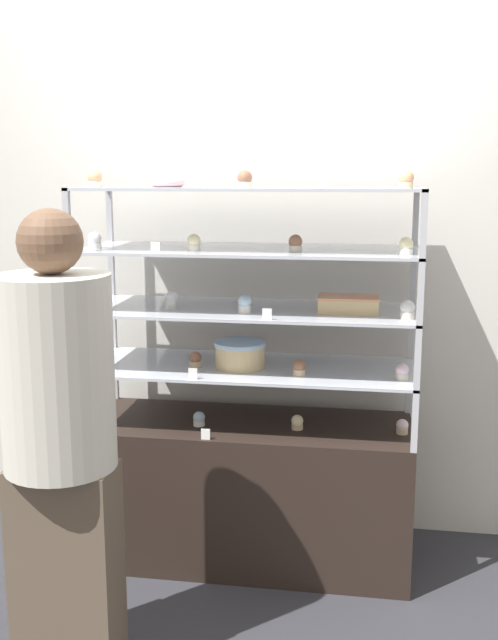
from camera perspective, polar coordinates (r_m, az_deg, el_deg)
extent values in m
plane|color=#2D2D33|center=(3.46, 0.00, -17.50)|extent=(20.00, 20.00, 0.00)
cube|color=silver|center=(3.44, 1.05, 5.21)|extent=(8.00, 0.05, 2.60)
cube|color=black|center=(3.32, 0.00, -12.83)|extent=(1.37, 0.51, 0.62)
cube|color=#B7B7BC|center=(3.55, -10.15, -3.99)|extent=(0.02, 0.02, 0.25)
cube|color=#B7B7BC|center=(3.37, 12.06, -4.91)|extent=(0.02, 0.02, 0.25)
cube|color=#B7B7BC|center=(3.12, -13.07, -6.25)|extent=(0.02, 0.02, 0.25)
cube|color=#B7B7BC|center=(2.91, 12.52, -7.53)|extent=(0.02, 0.02, 0.25)
cube|color=#B7BCC6|center=(3.14, 0.00, -3.64)|extent=(1.37, 0.51, 0.01)
cube|color=#B7B7BC|center=(3.50, -10.29, -0.09)|extent=(0.02, 0.02, 0.25)
cube|color=#B7B7BC|center=(3.31, 12.23, -0.81)|extent=(0.02, 0.02, 0.25)
cube|color=#B7B7BC|center=(3.06, -13.27, -1.84)|extent=(0.02, 0.02, 0.25)
cube|color=#B7B7BC|center=(2.84, 12.73, -2.81)|extent=(0.02, 0.02, 0.25)
cube|color=#B7BCC6|center=(3.08, 0.00, 0.79)|extent=(1.37, 0.51, 0.01)
cube|color=#B7B7BC|center=(3.46, -10.43, 3.91)|extent=(0.02, 0.02, 0.25)
cube|color=#B7B7BC|center=(3.27, 12.41, 3.42)|extent=(0.02, 0.02, 0.25)
cube|color=#B7B7BC|center=(3.01, -13.48, 2.73)|extent=(0.02, 0.02, 0.25)
cube|color=#B7B7BC|center=(2.79, 12.95, 2.10)|extent=(0.02, 0.02, 0.25)
cube|color=#B7BCC6|center=(3.05, 0.00, 5.35)|extent=(1.37, 0.51, 0.01)
cube|color=#B7B7BC|center=(3.44, -10.57, 7.98)|extent=(0.02, 0.02, 0.25)
cube|color=#B7B7BC|center=(3.25, 12.59, 7.72)|extent=(0.02, 0.02, 0.25)
cube|color=#B7B7BC|center=(2.99, -13.69, 7.40)|extent=(0.02, 0.02, 0.25)
cube|color=#B7B7BC|center=(2.76, 13.17, 7.14)|extent=(0.02, 0.02, 0.25)
cube|color=#B7BCC6|center=(3.03, 0.00, 9.98)|extent=(1.37, 0.51, 0.01)
cylinder|color=#DBBC84|center=(3.11, -0.69, -2.78)|extent=(0.20, 0.20, 0.09)
cylinder|color=silver|center=(3.10, -0.69, -1.81)|extent=(0.21, 0.21, 0.02)
cube|color=#DBBC84|center=(3.03, 7.60, 1.13)|extent=(0.24, 0.15, 0.05)
cube|color=#E5996B|center=(3.02, 7.62, 1.72)|extent=(0.24, 0.16, 0.01)
cylinder|color=#CCB28C|center=(3.29, -11.18, -7.33)|extent=(0.05, 0.05, 0.02)
sphere|color=silver|center=(3.28, -11.20, -6.92)|extent=(0.05, 0.05, 0.05)
cylinder|color=white|center=(3.17, -3.82, -7.84)|extent=(0.05, 0.05, 0.02)
sphere|color=silver|center=(3.16, -3.83, -7.41)|extent=(0.05, 0.05, 0.05)
cylinder|color=#CCB28C|center=(3.13, 3.70, -8.10)|extent=(0.05, 0.05, 0.02)
sphere|color=#F4EAB2|center=(3.12, 3.70, -7.67)|extent=(0.05, 0.05, 0.05)
cylinder|color=#CCB28C|center=(3.13, 11.58, -8.28)|extent=(0.05, 0.05, 0.02)
sphere|color=silver|center=(3.12, 11.60, -7.85)|extent=(0.05, 0.05, 0.05)
cube|color=white|center=(3.01, -3.33, -8.68)|extent=(0.04, 0.00, 0.04)
cylinder|color=#CCB28C|center=(3.17, -11.94, -3.39)|extent=(0.05, 0.05, 0.03)
sphere|color=#F4EAB2|center=(3.16, -11.96, -2.92)|extent=(0.05, 0.05, 0.05)
cylinder|color=#CCB28C|center=(3.13, -4.10, -3.35)|extent=(0.05, 0.05, 0.03)
sphere|color=#8C5B42|center=(3.12, -4.11, -2.88)|extent=(0.05, 0.05, 0.05)
cylinder|color=#CCB28C|center=(3.00, 3.83, -3.99)|extent=(0.05, 0.05, 0.03)
sphere|color=#8C5B42|center=(2.99, 3.84, -3.50)|extent=(0.05, 0.05, 0.05)
cylinder|color=beige|center=(2.99, 11.56, -4.24)|extent=(0.05, 0.05, 0.03)
sphere|color=silver|center=(2.98, 11.58, -3.74)|extent=(0.05, 0.05, 0.05)
cube|color=white|center=(2.94, -4.30, -4.11)|extent=(0.04, 0.00, 0.04)
cylinder|color=#CCB28C|center=(3.13, -11.75, 1.10)|extent=(0.05, 0.05, 0.03)
sphere|color=#8C5B42|center=(3.12, -11.78, 1.64)|extent=(0.06, 0.06, 0.06)
cylinder|color=white|center=(3.10, -5.90, 1.18)|extent=(0.05, 0.05, 0.03)
sphere|color=white|center=(3.10, -5.91, 1.73)|extent=(0.06, 0.06, 0.06)
cylinder|color=white|center=(2.98, -0.29, 0.83)|extent=(0.05, 0.05, 0.03)
sphere|color=silver|center=(2.97, -0.29, 1.40)|extent=(0.06, 0.06, 0.06)
cylinder|color=beige|center=(2.91, 11.96, 0.36)|extent=(0.05, 0.05, 0.03)
sphere|color=white|center=(2.91, 11.99, 0.94)|extent=(0.06, 0.06, 0.06)
cube|color=white|center=(2.83, 1.39, 0.44)|extent=(0.04, 0.00, 0.04)
cylinder|color=white|center=(3.12, -11.65, 5.59)|extent=(0.05, 0.05, 0.02)
sphere|color=white|center=(3.12, -11.67, 6.09)|extent=(0.05, 0.05, 0.05)
cylinder|color=beige|center=(2.97, -4.22, 5.52)|extent=(0.05, 0.05, 0.02)
sphere|color=#F4EAB2|center=(2.97, -4.23, 6.04)|extent=(0.05, 0.05, 0.05)
cylinder|color=beige|center=(2.94, 3.55, 5.47)|extent=(0.05, 0.05, 0.02)
sphere|color=#8C5B42|center=(2.94, 3.55, 5.99)|extent=(0.05, 0.05, 0.05)
cylinder|color=white|center=(2.88, 11.85, 5.13)|extent=(0.05, 0.05, 0.02)
sphere|color=#F4EAB2|center=(2.88, 11.87, 5.67)|extent=(0.05, 0.05, 0.05)
cube|color=white|center=(2.89, -7.14, 5.49)|extent=(0.04, 0.00, 0.04)
cylinder|color=beige|center=(3.13, -11.64, 10.10)|extent=(0.05, 0.05, 0.02)
sphere|color=#E5996B|center=(3.13, -11.66, 10.60)|extent=(0.06, 0.06, 0.06)
cylinder|color=beige|center=(2.93, -0.28, 10.27)|extent=(0.05, 0.05, 0.02)
sphere|color=#8C5B42|center=(2.93, -0.28, 10.80)|extent=(0.06, 0.06, 0.06)
cylinder|color=#CCB28C|center=(2.92, 11.87, 10.03)|extent=(0.05, 0.05, 0.02)
sphere|color=#E5996B|center=(2.92, 11.89, 10.56)|extent=(0.06, 0.06, 0.06)
cube|color=white|center=(2.76, 5.78, 10.39)|extent=(0.04, 0.00, 0.04)
torus|color=#EFB2BC|center=(3.13, -6.25, 10.40)|extent=(0.14, 0.14, 0.04)
cube|color=brown|center=(2.70, -13.71, -17.85)|extent=(0.35, 0.19, 0.72)
cylinder|color=beige|center=(2.45, -14.43, -3.90)|extent=(0.36, 0.36, 0.63)
sphere|color=brown|center=(2.38, -14.92, 5.81)|extent=(0.20, 0.20, 0.20)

